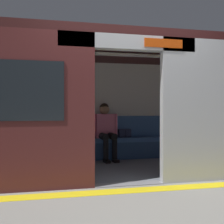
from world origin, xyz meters
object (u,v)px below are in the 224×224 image
train_car (107,87)px  bench_seat (101,143)px  handbag (125,133)px  person_seated (106,127)px  book (90,137)px  grab_pole_door (93,111)px

train_car → bench_seat: 1.45m
handbag → bench_seat: bearing=8.6°
handbag → train_car: bearing=60.0°
bench_seat → person_seated: bearing=149.8°
bench_seat → book: book is taller
bench_seat → handbag: (-0.53, -0.08, 0.19)m
train_car → grab_pole_door: train_car is taller
train_car → bench_seat: train_car is taller
train_car → book: bearing=-80.4°
person_seated → book: person_seated is taller
handbag → grab_pole_door: size_ratio=0.13×
person_seated → grab_pole_door: bearing=71.8°
person_seated → grab_pole_door: (0.51, 1.56, 0.35)m
person_seated → handbag: person_seated is taller
bench_seat → handbag: bearing=-171.4°
person_seated → handbag: 0.48m
person_seated → grab_pole_door: size_ratio=0.58×
grab_pole_door → person_seated: bearing=-108.2°
train_car → handbag: (-0.60, -1.03, -0.91)m
train_car → person_seated: 1.19m
book → grab_pole_door: (0.19, 1.67, 0.56)m
book → grab_pole_door: size_ratio=0.11×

